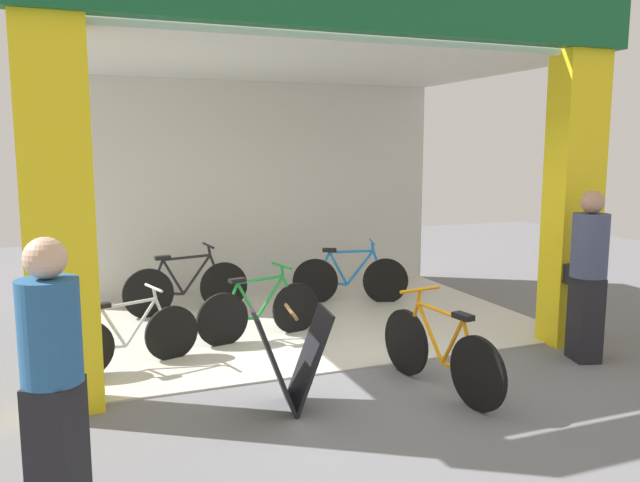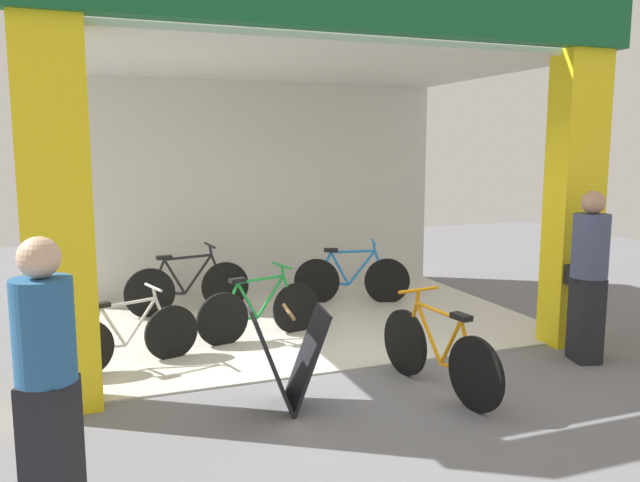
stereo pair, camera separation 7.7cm
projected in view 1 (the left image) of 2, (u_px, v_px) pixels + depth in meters
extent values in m
plane|color=slate|center=(354.00, 370.00, 6.21)|extent=(19.42, 19.42, 0.00)
cube|color=beige|center=(293.00, 321.00, 7.93)|extent=(5.71, 3.74, 0.02)
cube|color=silver|center=(252.00, 186.00, 9.43)|extent=(5.71, 0.12, 3.16)
cube|color=yellow|center=(59.00, 221.00, 5.06)|extent=(0.54, 0.36, 3.16)
cube|color=yellow|center=(573.00, 201.00, 6.90)|extent=(0.54, 0.36, 3.16)
cube|color=silver|center=(291.00, 64.00, 7.48)|extent=(5.71, 3.74, 0.06)
cylinder|color=black|center=(223.00, 320.00, 6.91)|extent=(0.59, 0.16, 0.60)
cylinder|color=black|center=(296.00, 308.00, 7.41)|extent=(0.59, 0.16, 0.60)
cylinder|color=#198C33|center=(241.00, 319.00, 7.03)|extent=(0.40, 0.11, 0.08)
cylinder|color=#198C33|center=(247.00, 301.00, 7.05)|extent=(0.26, 0.09, 0.45)
cylinder|color=#198C33|center=(270.00, 297.00, 7.20)|extent=(0.37, 0.11, 0.47)
cylinder|color=#198C33|center=(261.00, 279.00, 7.11)|extent=(0.57, 0.15, 0.05)
cylinder|color=#198C33|center=(231.00, 301.00, 6.94)|extent=(0.20, 0.07, 0.40)
cylinder|color=#198C33|center=(289.00, 292.00, 7.33)|extent=(0.18, 0.07, 0.42)
cylinder|color=#198C33|center=(282.00, 271.00, 7.25)|extent=(0.06, 0.04, 0.12)
cylinder|color=#198C33|center=(281.00, 266.00, 7.23)|extent=(0.11, 0.41, 0.03)
cube|color=black|center=(237.00, 280.00, 6.95)|extent=(0.20, 0.13, 0.05)
cylinder|color=black|center=(315.00, 281.00, 8.81)|extent=(0.61, 0.25, 0.63)
cylinder|color=black|center=(385.00, 281.00, 8.84)|extent=(0.61, 0.25, 0.63)
cylinder|color=blue|center=(332.00, 283.00, 8.82)|extent=(0.41, 0.17, 0.08)
cylinder|color=blue|center=(338.00, 268.00, 8.79)|extent=(0.27, 0.12, 0.47)
cylinder|color=blue|center=(360.00, 268.00, 8.80)|extent=(0.38, 0.16, 0.50)
cylinder|color=blue|center=(351.00, 251.00, 8.76)|extent=(0.58, 0.23, 0.05)
cylinder|color=blue|center=(323.00, 267.00, 8.78)|extent=(0.21, 0.10, 0.42)
cylinder|color=blue|center=(379.00, 266.00, 8.80)|extent=(0.19, 0.09, 0.44)
cylinder|color=blue|center=(373.00, 246.00, 8.76)|extent=(0.06, 0.05, 0.13)
cylinder|color=blue|center=(372.00, 242.00, 8.75)|extent=(0.17, 0.43, 0.03)
cube|color=black|center=(329.00, 250.00, 8.75)|extent=(0.21, 0.15, 0.05)
cylinder|color=black|center=(84.00, 350.00, 5.95)|extent=(0.56, 0.20, 0.57)
cylinder|color=black|center=(172.00, 333.00, 6.47)|extent=(0.56, 0.20, 0.57)
cylinder|color=silver|center=(106.00, 348.00, 6.07)|extent=(0.38, 0.14, 0.07)
cylinder|color=silver|center=(114.00, 328.00, 6.09)|extent=(0.25, 0.10, 0.43)
cylinder|color=silver|center=(141.00, 322.00, 6.26)|extent=(0.34, 0.13, 0.44)
cylinder|color=silver|center=(129.00, 303.00, 6.16)|extent=(0.53, 0.18, 0.05)
cylinder|color=silver|center=(94.00, 329.00, 5.98)|extent=(0.19, 0.08, 0.38)
cylinder|color=silver|center=(163.00, 316.00, 6.39)|extent=(0.17, 0.08, 0.39)
cylinder|color=silver|center=(155.00, 293.00, 6.31)|extent=(0.05, 0.04, 0.12)
cylinder|color=silver|center=(154.00, 288.00, 6.29)|extent=(0.14, 0.39, 0.03)
cube|color=black|center=(101.00, 306.00, 5.99)|extent=(0.19, 0.13, 0.04)
cylinder|color=black|center=(148.00, 294.00, 8.04)|extent=(0.65, 0.10, 0.64)
cylinder|color=black|center=(224.00, 286.00, 8.48)|extent=(0.65, 0.10, 0.64)
cylinder|color=black|center=(167.00, 294.00, 8.15)|extent=(0.43, 0.07, 0.08)
cylinder|color=black|center=(173.00, 277.00, 8.16)|extent=(0.28, 0.06, 0.48)
cylinder|color=black|center=(197.00, 274.00, 8.29)|extent=(0.40, 0.07, 0.50)
cylinder|color=black|center=(187.00, 257.00, 8.20)|extent=(0.62, 0.09, 0.05)
cylinder|color=black|center=(156.00, 277.00, 8.06)|extent=(0.21, 0.05, 0.43)
cylinder|color=black|center=(216.00, 271.00, 8.40)|extent=(0.20, 0.05, 0.45)
cylinder|color=black|center=(209.00, 250.00, 8.32)|extent=(0.06, 0.04, 0.13)
cylinder|color=black|center=(208.00, 245.00, 8.31)|extent=(0.07, 0.45, 0.03)
cube|color=black|center=(163.00, 258.00, 8.06)|extent=(0.20, 0.11, 0.05)
cylinder|color=black|center=(478.00, 373.00, 5.23)|extent=(0.13, 0.63, 0.63)
cylinder|color=black|center=(406.00, 342.00, 6.07)|extent=(0.13, 0.63, 0.63)
cylinder|color=orange|center=(459.00, 368.00, 5.43)|extent=(0.10, 0.42, 0.08)
cylinder|color=orange|center=(452.00, 342.00, 5.48)|extent=(0.07, 0.28, 0.47)
cylinder|color=orange|center=(430.00, 332.00, 5.74)|extent=(0.09, 0.39, 0.49)
cylinder|color=orange|center=(440.00, 311.00, 5.60)|extent=(0.12, 0.60, 0.05)
cylinder|color=orange|center=(469.00, 346.00, 5.29)|extent=(0.06, 0.21, 0.42)
cylinder|color=orange|center=(413.00, 323.00, 5.96)|extent=(0.06, 0.19, 0.44)
cylinder|color=orange|center=(419.00, 296.00, 5.84)|extent=(0.04, 0.06, 0.13)
cylinder|color=orange|center=(420.00, 290.00, 5.82)|extent=(0.44, 0.09, 0.03)
cube|color=black|center=(463.00, 316.00, 5.34)|extent=(0.12, 0.20, 0.05)
cube|color=black|center=(273.00, 362.00, 5.22)|extent=(0.39, 0.50, 0.84)
cube|color=black|center=(309.00, 359.00, 5.29)|extent=(0.39, 0.50, 0.84)
cylinder|color=olive|center=(291.00, 312.00, 5.20)|extent=(0.09, 0.47, 0.03)
cube|color=black|center=(58.00, 459.00, 3.52)|extent=(0.35, 0.37, 0.90)
cylinder|color=#26598C|center=(50.00, 331.00, 3.41)|extent=(0.44, 0.44, 0.57)
sphere|color=#D8AD8C|center=(45.00, 258.00, 3.35)|extent=(0.23, 0.23, 0.23)
cube|color=black|center=(585.00, 319.00, 6.46)|extent=(0.31, 0.37, 0.87)
cylinder|color=#3F4766|center=(590.00, 245.00, 6.35)|extent=(0.44, 0.44, 0.64)
sphere|color=tan|center=(593.00, 202.00, 6.29)|extent=(0.23, 0.23, 0.23)
cube|color=black|center=(572.00, 274.00, 6.72)|extent=(0.21, 0.28, 0.20)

